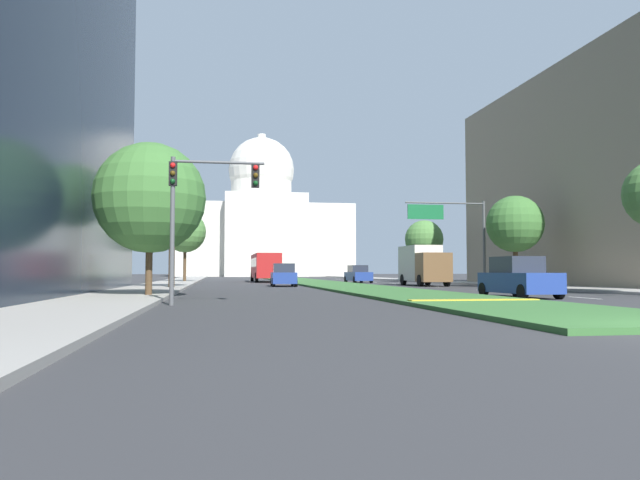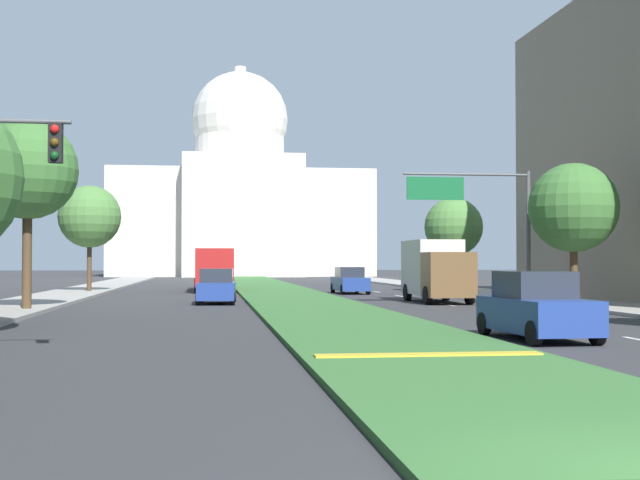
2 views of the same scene
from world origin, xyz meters
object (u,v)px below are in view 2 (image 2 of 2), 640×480
street_tree_left_far (90,217)px  street_tree_left_mid (28,170)px  capitol_building (240,205)px  sedan_distant (350,281)px  overhead_guide_sign (481,208)px  street_tree_right_mid (573,208)px  sedan_midblock (217,287)px  street_tree_right_far (454,227)px  sedan_lead_stopped (536,308)px  city_bus (214,266)px  box_truck_delivery (436,270)px

street_tree_left_far → street_tree_left_mid: bearing=-89.0°
capitol_building → sedan_distant: bearing=-86.5°
overhead_guide_sign → street_tree_right_mid: street_tree_right_mid is taller
sedan_midblock → street_tree_left_mid: bearing=-142.2°
street_tree_right_far → street_tree_left_far: bearing=176.7°
street_tree_left_mid → sedan_lead_stopped: (16.26, -14.76, -5.04)m
street_tree_left_mid → sedan_lead_stopped: 22.53m
overhead_guide_sign → street_tree_right_mid: bearing=-41.0°
street_tree_right_far → sedan_lead_stopped: (-7.82, -35.01, -3.59)m
city_bus → sedan_distant: bearing=-34.4°
overhead_guide_sign → street_tree_left_mid: street_tree_left_mid is taller
sedan_lead_stopped → city_bus: bearing=102.1°
street_tree_left_far → box_truck_delivery: size_ratio=1.12×
sedan_lead_stopped → city_bus: (-8.40, 39.29, 0.92)m
capitol_building → street_tree_right_far: (12.02, -72.02, -6.12)m
city_bus → box_truck_delivery: bearing=-58.6°
overhead_guide_sign → sedan_distant: bearing=104.3°
overhead_guide_sign → street_tree_right_far: overhead_guide_sign is taller
capitol_building → box_truck_delivery: size_ratio=5.75×
city_bus → street_tree_left_far: bearing=-160.8°
street_tree_left_far → street_tree_right_far: (24.46, -1.43, -0.61)m
street_tree_right_mid → city_bus: size_ratio=0.60×
overhead_guide_sign → street_tree_left_mid: size_ratio=0.81×
city_bus → street_tree_left_mid: bearing=-107.8°
street_tree_left_far → sedan_midblock: bearing=-62.0°
capitol_building → street_tree_left_far: size_ratio=5.15×
street_tree_left_mid → sedan_distant: bearing=48.1°
sedan_lead_stopped → sedan_midblock: size_ratio=1.02×
street_tree_left_far → sedan_lead_stopped: (16.63, -36.43, -4.20)m
street_tree_right_mid → street_tree_right_far: street_tree_right_mid is taller
overhead_guide_sign → street_tree_right_far: bearing=78.2°
capitol_building → street_tree_left_far: bearing=-100.0°
capitol_building → street_tree_left_far: 71.89m
sedan_midblock → sedan_distant: sedan_midblock is taller
street_tree_left_far → city_bus: size_ratio=0.65×
sedan_midblock → city_bus: size_ratio=0.39×
sedan_lead_stopped → box_truck_delivery: box_truck_delivery is taller
capitol_building → street_tree_left_far: (-12.44, -70.60, -5.51)m
capitol_building → sedan_midblock: bearing=-92.8°
overhead_guide_sign → sedan_lead_stopped: size_ratio=1.47×
street_tree_right_mid → city_bus: (-16.05, 24.26, -2.76)m
street_tree_left_mid → capitol_building: bearing=82.6°
sedan_lead_stopped → box_truck_delivery: (2.82, 20.92, 0.82)m
street_tree_left_far → box_truck_delivery: 25.10m
sedan_distant → box_truck_delivery: bearing=-78.7°
sedan_lead_stopped → city_bus: 40.19m
box_truck_delivery → city_bus: box_truck_delivery is taller
city_bus → sedan_midblock: bearing=-89.9°
overhead_guide_sign → sedan_distant: size_ratio=1.40×
capitol_building → box_truck_delivery: (7.01, -86.10, -8.89)m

